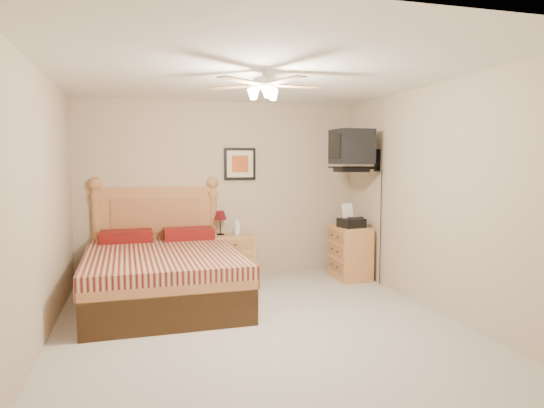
% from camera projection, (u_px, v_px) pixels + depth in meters
% --- Properties ---
extents(floor, '(4.50, 4.50, 0.00)m').
position_uv_depth(floor, '(260.00, 326.00, 4.88)').
color(floor, '#AAA39A').
rests_on(floor, ground).
extents(ceiling, '(4.00, 4.50, 0.04)m').
position_uv_depth(ceiling, '(259.00, 73.00, 4.66)').
color(ceiling, white).
rests_on(ceiling, ground).
extents(wall_back, '(4.00, 0.04, 2.50)m').
position_uv_depth(wall_back, '(221.00, 190.00, 6.93)').
color(wall_back, tan).
rests_on(wall_back, ground).
extents(wall_front, '(4.00, 0.04, 2.50)m').
position_uv_depth(wall_front, '(361.00, 237.00, 2.61)').
color(wall_front, tan).
rests_on(wall_front, ground).
extents(wall_left, '(0.04, 4.50, 2.50)m').
position_uv_depth(wall_left, '(38.00, 208.00, 4.23)').
color(wall_left, tan).
rests_on(wall_left, ground).
extents(wall_right, '(0.04, 4.50, 2.50)m').
position_uv_depth(wall_right, '(436.00, 199.00, 5.30)').
color(wall_right, tan).
rests_on(wall_right, ground).
extents(bed, '(1.76, 2.28, 1.45)m').
position_uv_depth(bed, '(163.00, 241.00, 5.65)').
color(bed, '#AC6A3D').
rests_on(bed, ground).
extents(nightstand, '(0.58, 0.44, 0.63)m').
position_uv_depth(nightstand, '(232.00, 257.00, 6.80)').
color(nightstand, '#AF8149').
rests_on(nightstand, ground).
extents(table_lamp, '(0.20, 0.20, 0.34)m').
position_uv_depth(table_lamp, '(220.00, 223.00, 6.80)').
color(table_lamp, '#570C12').
rests_on(table_lamp, nightstand).
extents(lotion_bottle, '(0.10, 0.10, 0.24)m').
position_uv_depth(lotion_bottle, '(237.00, 226.00, 6.82)').
color(lotion_bottle, white).
rests_on(lotion_bottle, nightstand).
extents(framed_picture, '(0.46, 0.04, 0.46)m').
position_uv_depth(framed_picture, '(240.00, 164.00, 6.95)').
color(framed_picture, black).
rests_on(framed_picture, wall_back).
extents(dresser, '(0.45, 0.64, 0.74)m').
position_uv_depth(dresser, '(350.00, 252.00, 6.87)').
color(dresser, '#BF7539').
rests_on(dresser, ground).
extents(fax_machine, '(0.36, 0.38, 0.33)m').
position_uv_depth(fax_machine, '(351.00, 216.00, 6.71)').
color(fax_machine, black).
rests_on(fax_machine, dresser).
extents(magazine_lower, '(0.18, 0.24, 0.02)m').
position_uv_depth(magazine_lower, '(342.00, 223.00, 7.06)').
color(magazine_lower, '#BAAE96').
rests_on(magazine_lower, dresser).
extents(magazine_upper, '(0.25, 0.29, 0.02)m').
position_uv_depth(magazine_upper, '(343.00, 222.00, 7.05)').
color(magazine_upper, gray).
rests_on(magazine_upper, magazine_lower).
extents(wall_tv, '(0.56, 0.46, 0.58)m').
position_uv_depth(wall_tv, '(362.00, 150.00, 6.47)').
color(wall_tv, black).
rests_on(wall_tv, wall_right).
extents(ceiling_fan, '(1.14, 1.14, 0.28)m').
position_uv_depth(ceiling_fan, '(265.00, 85.00, 4.48)').
color(ceiling_fan, silver).
rests_on(ceiling_fan, ceiling).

